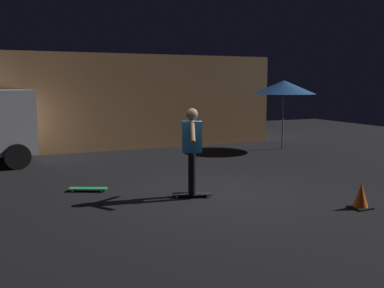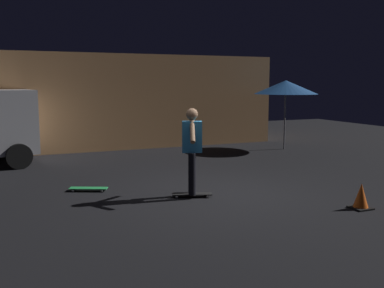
{
  "view_description": "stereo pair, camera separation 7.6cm",
  "coord_description": "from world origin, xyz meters",
  "views": [
    {
      "loc": [
        -3.8,
        -7.64,
        2.22
      ],
      "look_at": [
        -0.49,
        -0.05,
        1.05
      ],
      "focal_mm": 40.63,
      "sensor_mm": 36.0,
      "label": 1
    },
    {
      "loc": [
        -3.73,
        -7.67,
        2.22
      ],
      "look_at": [
        -0.49,
        -0.05,
        1.05
      ],
      "focal_mm": 40.63,
      "sensor_mm": 36.0,
      "label": 2
    }
  ],
  "objects": [
    {
      "name": "low_building",
      "position": [
        -0.36,
        8.12,
        1.58
      ],
      "size": [
        11.47,
        3.56,
        3.17
      ],
      "color": "tan",
      "rests_on": "ground_plane"
    },
    {
      "name": "traffic_cone",
      "position": [
        1.96,
        -1.95,
        0.21
      ],
      "size": [
        0.34,
        0.34,
        0.46
      ],
      "color": "black",
      "rests_on": "ground_plane"
    },
    {
      "name": "skateboard_ridden",
      "position": [
        -0.49,
        -0.05,
        0.06
      ],
      "size": [
        0.8,
        0.47,
        0.07
      ],
      "color": "black",
      "rests_on": "ground_plane"
    },
    {
      "name": "skateboard_spare",
      "position": [
        -2.28,
        1.22,
        0.06
      ],
      "size": [
        0.79,
        0.51,
        0.07
      ],
      "color": "green",
      "rests_on": "ground_plane"
    },
    {
      "name": "ground_plane",
      "position": [
        0.0,
        0.0,
        0.0
      ],
      "size": [
        28.0,
        28.0,
        0.0
      ],
      "primitive_type": "plane",
      "color": "black"
    },
    {
      "name": "patio_umbrella",
      "position": [
        4.8,
        4.46,
        2.07
      ],
      "size": [
        2.1,
        2.1,
        2.3
      ],
      "color": "slate",
      "rests_on": "ground_plane"
    },
    {
      "name": "skater",
      "position": [
        -0.49,
        -0.05,
        1.04
      ],
      "size": [
        0.44,
        0.95,
        1.67
      ],
      "color": "black",
      "rests_on": "skateboard_ridden"
    }
  ]
}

